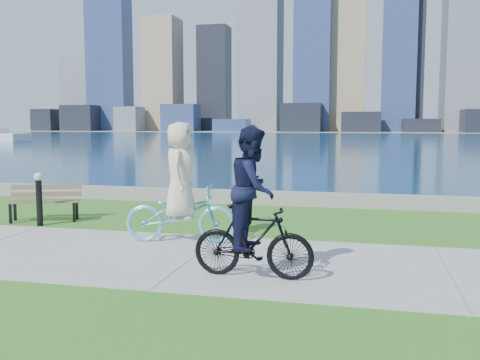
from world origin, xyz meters
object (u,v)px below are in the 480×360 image
(park_bench, at_px, (45,199))
(cyclist_man, at_px, (253,215))
(cyclist_woman, at_px, (180,198))
(bollard_lamp, at_px, (39,195))

(park_bench, distance_m, cyclist_man, 6.56)
(park_bench, distance_m, cyclist_woman, 4.09)
(cyclist_woman, xyz_separation_m, cyclist_man, (1.79, -1.95, 0.08))
(bollard_lamp, relative_size, cyclist_man, 0.54)
(park_bench, relative_size, cyclist_man, 0.77)
(bollard_lamp, distance_m, cyclist_man, 6.08)
(cyclist_man, bearing_deg, bollard_lamp, 63.77)
(bollard_lamp, relative_size, cyclist_woman, 0.52)
(cyclist_woman, distance_m, cyclist_man, 2.65)
(park_bench, height_order, bollard_lamp, bollard_lamp)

